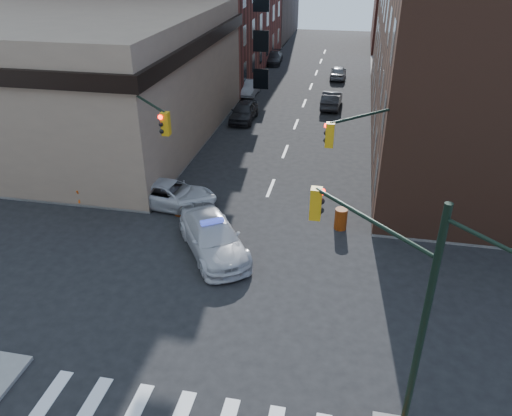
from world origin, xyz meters
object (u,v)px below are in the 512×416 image
at_px(parked_car_wfar, 250,88).
at_px(pedestrian_a, 140,178).
at_px(parked_car_wnear, 244,111).
at_px(barricade_nw_a, 95,192).
at_px(pedestrian_b, 71,168).
at_px(barrel_bank, 179,207).
at_px(police_car, 213,237).
at_px(barrel_road, 341,219).
at_px(pickup, 171,195).
at_px(parked_car_enear, 332,99).

distance_m(parked_car_wfar, pedestrian_a, 22.21).
relative_size(parked_car_wnear, barricade_nw_a, 3.35).
bearing_deg(pedestrian_b, parked_car_wnear, 29.45).
bearing_deg(barrel_bank, police_car, -48.27).
bearing_deg(barrel_bank, pedestrian_a, 146.41).
distance_m(pedestrian_b, barrel_road, 16.77).
relative_size(pickup, parked_car_wfar, 1.29).
bearing_deg(pickup, police_car, -131.37).
bearing_deg(parked_car_wnear, barricade_nw_a, -107.78).
distance_m(police_car, pickup, 5.41).
bearing_deg(barrel_bank, parked_car_wfar, 92.74).
xyz_separation_m(parked_car_wfar, barrel_road, (9.87, -23.90, -0.09)).
relative_size(police_car, barrel_bank, 6.37).
xyz_separation_m(police_car, barrel_bank, (-2.82, 3.16, -0.38)).
relative_size(pedestrian_a, barrel_bank, 1.90).
bearing_deg(pickup, barrel_road, -86.89).
height_order(parked_car_wfar, parked_car_enear, parked_car_enear).
relative_size(police_car, pedestrian_a, 3.34).
bearing_deg(parked_car_enear, pedestrian_b, 54.20).
height_order(pickup, pedestrian_b, pedestrian_b).
bearing_deg(barrel_bank, pedestrian_b, 160.93).
distance_m(parked_car_enear, pedestrian_a, 21.79).
bearing_deg(pickup, parked_car_wfar, 7.83).
height_order(pickup, barrel_bank, pickup).
height_order(parked_car_enear, pedestrian_a, pedestrian_a).
relative_size(police_car, pickup, 1.11).
xyz_separation_m(pedestrian_b, barrel_road, (16.59, -2.47, -0.38)).
distance_m(police_car, barricade_nw_a, 8.75).
height_order(police_car, parked_car_wnear, police_car).
height_order(police_car, barrel_road, police_car).
relative_size(police_car, parked_car_wfar, 1.43).
bearing_deg(parked_car_enear, barrel_bank, 74.65).
height_order(pedestrian_b, barrel_road, pedestrian_b).
bearing_deg(parked_car_wnear, pedestrian_a, -101.85).
bearing_deg(barrel_road, parked_car_wnear, 118.48).
bearing_deg(parked_car_wfar, pedestrian_a, -93.83).
bearing_deg(police_car, pickup, 98.80).
bearing_deg(barricade_nw_a, pedestrian_b, 152.48).
distance_m(pedestrian_b, barrel_bank, 8.34).
height_order(pedestrian_a, pedestrian_b, pedestrian_a).
xyz_separation_m(parked_car_enear, barrel_road, (1.88, -21.20, -0.16)).
xyz_separation_m(police_car, barrel_road, (5.90, 3.41, -0.26)).
height_order(barrel_road, barrel_bank, barrel_road).
bearing_deg(police_car, barrel_road, -2.90).
xyz_separation_m(pickup, barrel_road, (9.50, -0.63, -0.15)).
height_order(parked_car_wnear, barrel_bank, parked_car_wnear).
relative_size(parked_car_wnear, pedestrian_a, 2.66).
height_order(parked_car_wnear, pedestrian_b, pedestrian_b).
bearing_deg(parked_car_wfar, parked_car_wnear, -80.75).
relative_size(barrel_bank, barricade_nw_a, 0.66).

